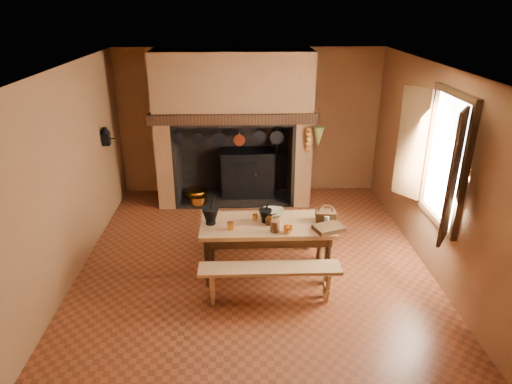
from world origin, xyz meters
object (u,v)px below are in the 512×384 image
at_px(iron_range, 248,173).
at_px(coffee_grinder, 270,220).
at_px(bench_front, 270,275).
at_px(work_table, 267,231).
at_px(mixing_bowl, 273,213).
at_px(wicker_basket, 325,216).

height_order(iron_range, coffee_grinder, iron_range).
bearing_deg(coffee_grinder, bench_front, -82.88).
xyz_separation_m(work_table, coffee_grinder, (0.03, -0.04, 0.19)).
height_order(bench_front, coffee_grinder, coffee_grinder).
distance_m(bench_front, coffee_grinder, 0.78).
distance_m(iron_range, mixing_bowl, 2.58).
bearing_deg(wicker_basket, iron_range, 114.35).
distance_m(work_table, wicker_basket, 0.83).
xyz_separation_m(work_table, wicker_basket, (0.80, 0.03, 0.21)).
distance_m(work_table, bench_front, 0.72).
bearing_deg(bench_front, coffee_grinder, 86.92).
relative_size(bench_front, wicker_basket, 6.41).
height_order(bench_front, wicker_basket, wicker_basket).
bearing_deg(wicker_basket, mixing_bowl, 168.93).
xyz_separation_m(work_table, mixing_bowl, (0.09, 0.23, 0.16)).
relative_size(work_table, wicker_basket, 6.47).
relative_size(iron_range, wicker_basket, 5.74).
height_order(mixing_bowl, wicker_basket, wicker_basket).
relative_size(work_table, coffee_grinder, 11.00).
xyz_separation_m(iron_range, bench_front, (0.21, -3.44, -0.11)).
bearing_deg(mixing_bowl, wicker_basket, -15.09).
bearing_deg(iron_range, coffee_grinder, -85.01).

